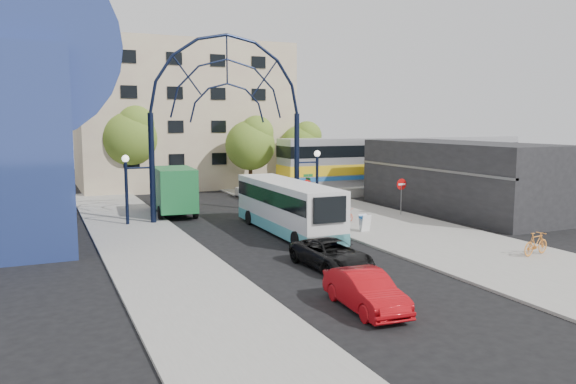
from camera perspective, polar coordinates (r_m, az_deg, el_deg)
name	(u,v)px	position (r m, az deg, el deg)	size (l,w,h in m)	color
ground	(328,268)	(25.16, 4.10, -7.71)	(120.00, 120.00, 0.00)	black
sidewalk_east	(419,235)	(32.68, 13.20, -4.30)	(8.00, 56.00, 0.12)	gray
plaza_west	(154,252)	(28.58, -13.44, -5.95)	(5.00, 50.00, 0.12)	gray
gateway_arch	(227,89)	(37.29, -6.18, 10.36)	(13.64, 0.44, 12.10)	black
stop_sign	(307,189)	(37.45, 1.91, 0.33)	(0.80, 0.07, 2.50)	slate
do_not_enter_sign	(401,188)	(38.91, 11.45, 0.42)	(0.76, 0.07, 2.48)	slate
street_name_sign	(308,186)	(38.14, 2.05, 0.66)	(0.70, 0.70, 2.80)	slate
sandwich_board	(365,221)	(32.80, 7.80, -2.92)	(0.55, 0.61, 0.99)	white
commercial_block_east	(460,177)	(41.96, 17.03, 1.45)	(6.00, 16.00, 5.00)	black
apartment_block	(182,116)	(57.98, -10.74, 7.59)	(20.00, 12.10, 14.00)	tan
train_platform	(405,186)	(53.99, 11.78, 0.58)	(32.00, 5.00, 0.80)	gray
train_car	(405,160)	(53.77, 11.85, 3.23)	(25.10, 3.05, 4.20)	#B7B7BC
tree_north_a	(252,142)	(50.55, -3.70, 5.06)	(4.48, 4.48, 7.00)	#382314
tree_north_b	(130,135)	(51.91, -15.73, 5.59)	(5.12, 5.12, 8.00)	#382314
tree_north_c	(302,144)	(54.75, 1.48, 4.89)	(4.16, 4.16, 6.50)	#382314
city_bus	(287,206)	(32.59, -0.12, -1.46)	(2.75, 10.95, 2.99)	silver
green_truck	(173,191)	(39.71, -11.60, 0.10)	(2.98, 6.78, 3.34)	black
black_suv	(332,254)	(24.93, 4.44, -6.33)	(2.11, 4.59, 1.27)	black
red_sedan	(365,291)	(19.76, 7.87, -9.89)	(1.43, 4.10, 1.35)	#A80A10
bike_near_a	(346,214)	(36.47, 5.93, -2.22)	(0.54, 1.55, 0.81)	#ED4A2F
bike_near_b	(338,202)	(40.99, 5.06, -0.98)	(0.51, 1.80, 1.08)	#EF3B2F
bike_far_b	(536,244)	(29.30, 23.88, -4.82)	(0.52, 1.85, 1.11)	orange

